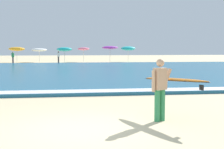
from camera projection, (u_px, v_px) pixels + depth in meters
ground_plane at (78, 130)px, 7.70m from camera, size 160.00×160.00×0.00m
sea at (72, 71)px, 26.81m from camera, size 120.00×28.00×0.14m
surf_foam at (75, 91)px, 13.57m from camera, size 120.00×1.04×0.01m
surfer_with_board at (167, 84)px, 8.70m from camera, size 1.42×2.54×1.73m
beach_umbrella_2 at (17, 49)px, 43.72m from camera, size 2.23×2.26×2.23m
beach_umbrella_3 at (39, 50)px, 44.96m from camera, size 2.23×2.23×2.00m
beach_umbrella_4 at (64, 49)px, 43.54m from camera, size 2.14×2.17×2.19m
beach_umbrella_5 at (84, 49)px, 45.78m from camera, size 1.73×1.76×2.19m
beach_umbrella_6 at (110, 48)px, 44.39m from camera, size 2.30×2.30×2.33m
beach_umbrella_7 at (128, 48)px, 46.15m from camera, size 2.13×2.15×2.32m
beachgoer_near_row_left at (58, 57)px, 43.13m from camera, size 0.32×0.20×1.58m
beachgoer_near_row_mid at (13, 57)px, 40.81m from camera, size 0.32×0.20×1.58m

